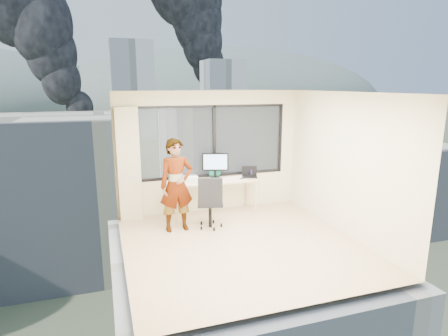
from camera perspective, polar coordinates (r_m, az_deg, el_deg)
name	(u,v)px	position (r m, az deg, el deg)	size (l,w,h in m)	color
floor	(242,244)	(6.66, 2.73, -11.52)	(4.00, 4.00, 0.01)	#D9B78D
ceiling	(244,92)	(6.08, 3.00, 11.45)	(4.00, 4.00, 0.01)	white
wall_front	(304,209)	(4.50, 12.04, -6.11)	(4.00, 0.01, 2.60)	beige
wall_left	(119,181)	(5.85, -15.77, -1.95)	(0.01, 4.00, 2.60)	beige
wall_right	(345,164)	(7.19, 17.92, 0.59)	(0.01, 4.00, 2.60)	beige
window_wall	(212,141)	(8.08, -1.88, 4.10)	(3.30, 0.16, 1.55)	black
curtain	(129,165)	(7.73, -14.30, 0.49)	(0.45, 0.14, 2.30)	beige
desk	(214,197)	(8.00, -1.48, -4.43)	(1.80, 0.60, 0.75)	#D0AD8B
chair	(210,201)	(7.22, -2.13, -5.05)	(0.54, 0.54, 1.06)	black
person	(177,185)	(7.05, -7.25, -2.61)	(0.64, 0.42, 1.76)	#2D2D33
monitor	(215,165)	(7.99, -1.33, 0.40)	(0.56, 0.12, 0.56)	black
game_console	(190,178)	(7.95, -5.25, -1.51)	(0.32, 0.27, 0.08)	white
laptop	(250,173)	(8.12, 3.95, -0.70)	(0.32, 0.34, 0.21)	black
cellphone	(242,178)	(8.02, 2.76, -1.58)	(0.10, 0.05, 0.01)	black
pen_cup	(251,176)	(8.06, 4.15, -1.22)	(0.08, 0.08, 0.09)	black
handbag	(215,173)	(8.09, -1.42, -0.69)	(0.28, 0.14, 0.22)	#0B4740
exterior_ground	(110,137)	(126.80, -17.04, 4.54)	(400.00, 400.00, 0.04)	#515B3D
near_bldg_a	(26,196)	(37.60, -27.95, -3.84)	(16.00, 12.00, 14.00)	#F0E6C9
near_bldg_b	(223,156)	(46.74, -0.14, 1.91)	(14.00, 13.00, 16.00)	silver
near_bldg_c	(396,187)	(48.03, 24.77, -2.65)	(12.00, 10.00, 10.00)	#F0E6C9
far_tower_b	(132,90)	(126.09, -13.79, 11.53)	(13.00, 13.00, 30.00)	silver
far_tower_c	(223,94)	(153.17, -0.19, 11.28)	(15.00, 15.00, 26.00)	silver
hill_b	(219,103)	(341.74, -0.73, 9.87)	(300.00, 220.00, 96.00)	slate
tree_b	(203,260)	(27.35, -3.22, -13.90)	(7.60, 7.60, 9.00)	#184A19
tree_c	(287,170)	(52.99, 9.52, -0.29)	(8.40, 8.40, 10.00)	#184A19
smoke_plume_b	(223,31)	(186.33, -0.11, 20.16)	(30.00, 18.00, 70.00)	black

